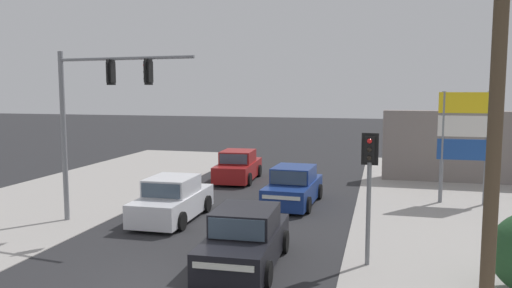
{
  "coord_description": "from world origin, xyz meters",
  "views": [
    {
      "loc": [
        4.95,
        -10.8,
        4.71
      ],
      "look_at": [
        1.19,
        4.0,
        3.01
      ],
      "focal_mm": 35.0,
      "sensor_mm": 36.0,
      "label": 1
    }
  ],
  "objects_px": {
    "pedestal_signal_right_kerb": "(369,176)",
    "shopping_plaza_sign": "(465,132)",
    "utility_pole_foreground_right": "(490,66)",
    "sedan_oncoming_mid": "(245,240)",
    "sedan_receding_far": "(293,187)",
    "traffic_signal_mast": "(93,105)",
    "sedan_oncoming_near": "(173,200)",
    "sedan_kerbside_parked": "(238,167)"
  },
  "relations": [
    {
      "from": "sedan_kerbside_parked",
      "to": "traffic_signal_mast",
      "type": "bearing_deg",
      "value": -105.09
    },
    {
      "from": "traffic_signal_mast",
      "to": "sedan_kerbside_parked",
      "type": "height_order",
      "value": "traffic_signal_mast"
    },
    {
      "from": "utility_pole_foreground_right",
      "to": "sedan_oncoming_near",
      "type": "height_order",
      "value": "utility_pole_foreground_right"
    },
    {
      "from": "pedestal_signal_right_kerb",
      "to": "sedan_receding_far",
      "type": "xyz_separation_m",
      "value": [
        -3.15,
        6.54,
        -1.71
      ]
    },
    {
      "from": "traffic_signal_mast",
      "to": "sedan_oncoming_near",
      "type": "height_order",
      "value": "traffic_signal_mast"
    },
    {
      "from": "utility_pole_foreground_right",
      "to": "sedan_oncoming_near",
      "type": "distance_m",
      "value": 12.13
    },
    {
      "from": "traffic_signal_mast",
      "to": "sedan_oncoming_near",
      "type": "distance_m",
      "value": 4.34
    },
    {
      "from": "sedan_receding_far",
      "to": "traffic_signal_mast",
      "type": "bearing_deg",
      "value": -143.19
    },
    {
      "from": "utility_pole_foreground_right",
      "to": "sedan_oncoming_near",
      "type": "xyz_separation_m",
      "value": [
        -9.09,
        6.71,
        -4.41
      ]
    },
    {
      "from": "shopping_plaza_sign",
      "to": "sedan_receding_far",
      "type": "relative_size",
      "value": 1.07
    },
    {
      "from": "utility_pole_foreground_right",
      "to": "sedan_oncoming_mid",
      "type": "bearing_deg",
      "value": 152.28
    },
    {
      "from": "utility_pole_foreground_right",
      "to": "traffic_signal_mast",
      "type": "height_order",
      "value": "utility_pole_foreground_right"
    },
    {
      "from": "shopping_plaza_sign",
      "to": "pedestal_signal_right_kerb",
      "type": "bearing_deg",
      "value": -113.21
    },
    {
      "from": "utility_pole_foreground_right",
      "to": "shopping_plaza_sign",
      "type": "xyz_separation_m",
      "value": [
        1.44,
        11.87,
        -2.13
      ]
    },
    {
      "from": "sedan_oncoming_mid",
      "to": "sedan_oncoming_near",
      "type": "height_order",
      "value": "same"
    },
    {
      "from": "sedan_receding_far",
      "to": "pedestal_signal_right_kerb",
      "type": "bearing_deg",
      "value": -64.29
    },
    {
      "from": "sedan_receding_far",
      "to": "sedan_kerbside_parked",
      "type": "distance_m",
      "value": 5.88
    },
    {
      "from": "utility_pole_foreground_right",
      "to": "pedestal_signal_right_kerb",
      "type": "relative_size",
      "value": 2.67
    },
    {
      "from": "shopping_plaza_sign",
      "to": "sedan_kerbside_parked",
      "type": "xyz_separation_m",
      "value": [
        -10.4,
        2.82,
        -2.28
      ]
    },
    {
      "from": "pedestal_signal_right_kerb",
      "to": "sedan_oncoming_near",
      "type": "distance_m",
      "value": 7.84
    },
    {
      "from": "utility_pole_foreground_right",
      "to": "sedan_oncoming_near",
      "type": "relative_size",
      "value": 2.23
    },
    {
      "from": "pedestal_signal_right_kerb",
      "to": "shopping_plaza_sign",
      "type": "distance_m",
      "value": 9.04
    },
    {
      "from": "utility_pole_foreground_right",
      "to": "sedan_receding_far",
      "type": "xyz_separation_m",
      "value": [
        -5.26,
        10.12,
        -4.41
      ]
    },
    {
      "from": "pedestal_signal_right_kerb",
      "to": "shopping_plaza_sign",
      "type": "relative_size",
      "value": 0.77
    },
    {
      "from": "shopping_plaza_sign",
      "to": "sedan_oncoming_mid",
      "type": "height_order",
      "value": "shopping_plaza_sign"
    },
    {
      "from": "utility_pole_foreground_right",
      "to": "pedestal_signal_right_kerb",
      "type": "xyz_separation_m",
      "value": [
        -2.11,
        3.58,
        -2.69
      ]
    },
    {
      "from": "sedan_oncoming_mid",
      "to": "utility_pole_foreground_right",
      "type": "bearing_deg",
      "value": -27.72
    },
    {
      "from": "shopping_plaza_sign",
      "to": "sedan_oncoming_near",
      "type": "xyz_separation_m",
      "value": [
        -10.53,
        -5.16,
        -2.28
      ]
    },
    {
      "from": "utility_pole_foreground_right",
      "to": "sedan_receding_far",
      "type": "bearing_deg",
      "value": 117.47
    },
    {
      "from": "traffic_signal_mast",
      "to": "sedan_oncoming_near",
      "type": "relative_size",
      "value": 1.41
    },
    {
      "from": "utility_pole_foreground_right",
      "to": "traffic_signal_mast",
      "type": "relative_size",
      "value": 1.58
    },
    {
      "from": "sedan_oncoming_near",
      "to": "shopping_plaza_sign",
      "type": "bearing_deg",
      "value": 26.11
    },
    {
      "from": "sedan_oncoming_near",
      "to": "sedan_oncoming_mid",
      "type": "bearing_deg",
      "value": -45.93
    },
    {
      "from": "pedestal_signal_right_kerb",
      "to": "traffic_signal_mast",
      "type": "bearing_deg",
      "value": 168.32
    },
    {
      "from": "sedan_oncoming_near",
      "to": "sedan_kerbside_parked",
      "type": "relative_size",
      "value": 0.99
    },
    {
      "from": "traffic_signal_mast",
      "to": "sedan_receding_far",
      "type": "relative_size",
      "value": 1.39
    },
    {
      "from": "utility_pole_foreground_right",
      "to": "shopping_plaza_sign",
      "type": "bearing_deg",
      "value": 83.07
    },
    {
      "from": "sedan_oncoming_mid",
      "to": "traffic_signal_mast",
      "type": "bearing_deg",
      "value": 156.04
    },
    {
      "from": "sedan_oncoming_mid",
      "to": "sedan_kerbside_parked",
      "type": "bearing_deg",
      "value": 107.16
    },
    {
      "from": "sedan_receding_far",
      "to": "sedan_oncoming_near",
      "type": "distance_m",
      "value": 5.13
    },
    {
      "from": "utility_pole_foreground_right",
      "to": "sedan_oncoming_mid",
      "type": "distance_m",
      "value": 7.41
    },
    {
      "from": "sedan_oncoming_near",
      "to": "sedan_kerbside_parked",
      "type": "xyz_separation_m",
      "value": [
        0.13,
        7.98,
        0.0
      ]
    }
  ]
}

